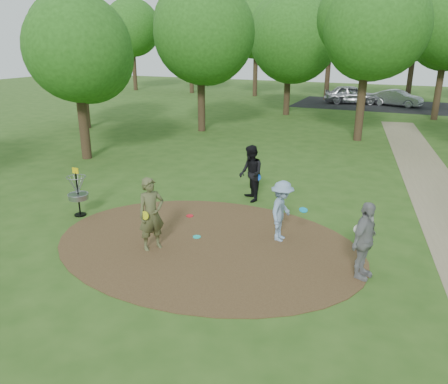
% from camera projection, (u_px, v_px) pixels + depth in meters
% --- Properties ---
extents(ground, '(100.00, 100.00, 0.00)m').
position_uv_depth(ground, '(206.00, 244.00, 11.67)').
color(ground, '#2D5119').
rests_on(ground, ground).
extents(dirt_clearing, '(8.40, 8.40, 0.02)m').
position_uv_depth(dirt_clearing, '(206.00, 244.00, 11.67)').
color(dirt_clearing, '#47301C').
rests_on(dirt_clearing, ground).
extents(parking_lot, '(14.00, 8.00, 0.01)m').
position_uv_depth(parking_lot, '(380.00, 105.00, 36.94)').
color(parking_lot, black).
rests_on(parking_lot, ground).
extents(player_observer_with_disc, '(0.77, 0.84, 1.94)m').
position_uv_depth(player_observer_with_disc, '(151.00, 214.00, 11.12)').
color(player_observer_with_disc, brown).
rests_on(player_observer_with_disc, ground).
extents(player_throwing_with_disc, '(1.06, 1.10, 1.68)m').
position_uv_depth(player_throwing_with_disc, '(282.00, 211.00, 11.66)').
color(player_throwing_with_disc, '#829EC2').
rests_on(player_throwing_with_disc, ground).
extents(player_walking_with_disc, '(1.13, 1.17, 1.90)m').
position_uv_depth(player_walking_with_disc, '(251.00, 174.00, 14.58)').
color(player_walking_with_disc, black).
rests_on(player_walking_with_disc, ground).
extents(player_waiting_with_disc, '(0.75, 1.16, 1.83)m').
position_uv_depth(player_waiting_with_disc, '(364.00, 241.00, 9.75)').
color(player_waiting_with_disc, gray).
rests_on(player_waiting_with_disc, ground).
extents(disc_ground_cyan, '(0.22, 0.22, 0.02)m').
position_uv_depth(disc_ground_cyan, '(197.00, 237.00, 12.05)').
color(disc_ground_cyan, '#19C8BB').
rests_on(disc_ground_cyan, dirt_clearing).
extents(disc_ground_red, '(0.22, 0.22, 0.02)m').
position_uv_depth(disc_ground_red, '(190.00, 216.00, 13.49)').
color(disc_ground_red, red).
rests_on(disc_ground_red, dirt_clearing).
extents(car_left, '(4.89, 2.83, 1.56)m').
position_uv_depth(car_left, '(352.00, 94.00, 37.66)').
color(car_left, '#A0A0A7').
rests_on(car_left, ground).
extents(car_right, '(4.24, 2.45, 1.32)m').
position_uv_depth(car_right, '(397.00, 98.00, 36.26)').
color(car_right, '#95979C').
rests_on(car_right, ground).
extents(disc_golf_basket, '(0.63, 0.63, 1.54)m').
position_uv_depth(disc_golf_basket, '(77.00, 189.00, 13.33)').
color(disc_golf_basket, black).
rests_on(disc_golf_basket, ground).
extents(tree_ring, '(36.95, 45.14, 8.92)m').
position_uv_depth(tree_ring, '(337.00, 41.00, 17.43)').
color(tree_ring, '#332316').
rests_on(tree_ring, ground).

